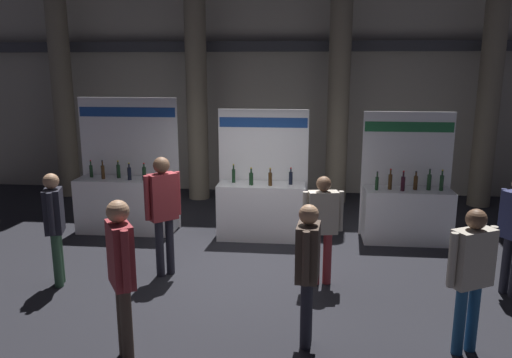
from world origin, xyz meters
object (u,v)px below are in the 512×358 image
Objects in this scene: exhibitor_booth_2 at (407,209)px; visitor_4 at (121,266)px; exhibitor_booth_1 at (262,205)px; visitor_6 at (55,220)px; visitor_3 at (471,268)px; visitor_5 at (308,263)px; visitor_2 at (323,221)px; exhibitor_booth_0 at (127,199)px; visitor_1 at (163,205)px.

exhibitor_booth_2 is 1.30× the size of visitor_4.
visitor_6 is at bearing -139.26° from exhibitor_booth_1.
visitor_4 is at bearing 159.51° from visitor_3.
exhibitor_booth_1 is at bearing 18.45° from visitor_5.
visitor_5 is at bearing 71.48° from visitor_4.
exhibitor_booth_0 is at bearing 141.05° from visitor_2.
visitor_1 is at bearing -56.56° from exhibitor_booth_0.
visitor_2 is (2.35, -0.08, -0.15)m from visitor_1.
exhibitor_booth_2 is 1.40× the size of visitor_3.
exhibitor_booth_1 is at bearing 132.16° from visitor_4.
visitor_5 is at bearing -106.88° from visitor_2.
exhibitor_booth_1 reaches higher than visitor_6.
visitor_3 is 0.93× the size of visitor_4.
visitor_2 is 3.81m from visitor_6.
visitor_6 is (-1.44, -0.50, -0.12)m from visitor_1.
exhibitor_booth_0 reaches higher than exhibitor_booth_2.
visitor_1 is at bearing -124.91° from exhibitor_booth_1.
visitor_2 is at bearing -101.61° from visitor_6.
visitor_3 is 3.72m from visitor_4.
visitor_1 is at bearing -88.88° from visitor_6.
exhibitor_booth_0 is 6.37m from visitor_3.
visitor_4 reaches higher than visitor_5.
exhibitor_booth_1 is (2.60, -0.11, -0.03)m from exhibitor_booth_0.
visitor_3 is at bearing -65.70° from visitor_1.
visitor_5 reaches higher than visitor_6.
visitor_4 is at bearing -70.35° from exhibitor_booth_0.
exhibitor_booth_1 is 1.42× the size of visitor_3.
exhibitor_booth_0 is 1.42× the size of visitor_4.
visitor_5 is at bearing -80.92° from visitor_1.
exhibitor_booth_2 is (5.22, -0.04, -0.05)m from exhibitor_booth_0.
visitor_1 is 1.14× the size of visitor_2.
visitor_1 reaches higher than visitor_3.
visitor_6 is at bearing 176.69° from visitor_2.
exhibitor_booth_1 is 2.23m from visitor_2.
visitor_2 is at bearing -61.59° from exhibitor_booth_1.
visitor_1 is 1.02× the size of visitor_4.
visitor_5 is (-1.75, -0.02, -0.01)m from visitor_3.
visitor_4 reaches higher than visitor_2.
visitor_2 is at bearing -29.32° from exhibitor_booth_0.
visitor_6 is (-2.74, -2.36, 0.37)m from exhibitor_booth_1.
visitor_1 is 1.10× the size of visitor_5.
visitor_2 is at bearing -1.89° from visitor_5.
visitor_1 reaches higher than visitor_5.
visitor_1 is (1.30, -1.97, 0.46)m from exhibitor_booth_0.
visitor_2 is 0.90× the size of visitor_4.
visitor_4 is 2.39m from visitor_6.
visitor_3 is at bearing -54.23° from exhibitor_booth_1.
exhibitor_booth_0 is 2.41m from visitor_1.
visitor_1 reaches higher than visitor_4.
visitor_2 is 2.25m from visitor_3.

